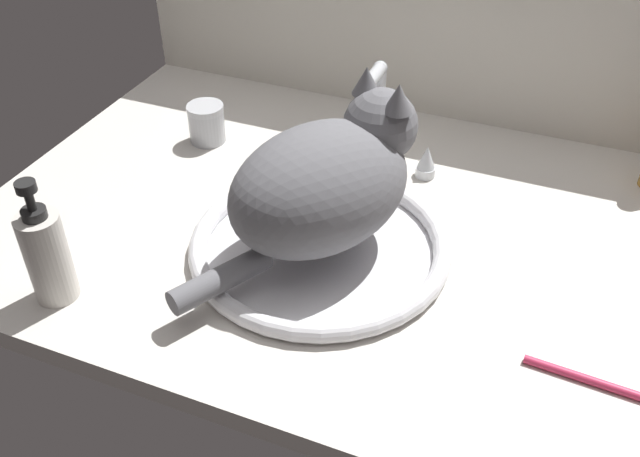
# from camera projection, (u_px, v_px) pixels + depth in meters

# --- Properties ---
(countertop) EXTENTS (1.12, 0.72, 0.03)m
(countertop) POSITION_uv_depth(u_px,v_px,m) (365.00, 236.00, 1.02)
(countertop) COLOR silver
(countertop) RESTS_ON ground
(backsplash_wall) EXTENTS (1.12, 0.02, 0.34)m
(backsplash_wall) POSITION_uv_depth(u_px,v_px,m) (440.00, 39.00, 1.20)
(backsplash_wall) COLOR silver
(backsplash_wall) RESTS_ON ground
(sink_basin) EXTENTS (0.36, 0.36, 0.03)m
(sink_basin) POSITION_uv_depth(u_px,v_px,m) (320.00, 245.00, 0.96)
(sink_basin) COLOR white
(sink_basin) RESTS_ON countertop
(faucet) EXTENTS (0.20, 0.11, 0.18)m
(faucet) POSITION_uv_depth(u_px,v_px,m) (375.00, 129.00, 1.09)
(faucet) COLOR silver
(faucet) RESTS_ON countertop
(cat) EXTENTS (0.28, 0.37, 0.21)m
(cat) POSITION_uv_depth(u_px,v_px,m) (330.00, 180.00, 0.91)
(cat) COLOR slate
(cat) RESTS_ON sink_basin
(soap_pump_bottle) EXTENTS (0.05, 0.05, 0.17)m
(soap_pump_bottle) POSITION_uv_depth(u_px,v_px,m) (47.00, 255.00, 0.86)
(soap_pump_bottle) COLOR silver
(soap_pump_bottle) RESTS_ON countertop
(metal_jar) EXTENTS (0.06, 0.06, 0.07)m
(metal_jar) POSITION_uv_depth(u_px,v_px,m) (207.00, 123.00, 1.18)
(metal_jar) COLOR #B2B5BA
(metal_jar) RESTS_ON countertop
(toothbrush) EXTENTS (0.17, 0.02, 0.02)m
(toothbrush) POSITION_uv_depth(u_px,v_px,m) (606.00, 385.00, 0.78)
(toothbrush) COLOR #D83359
(toothbrush) RESTS_ON countertop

